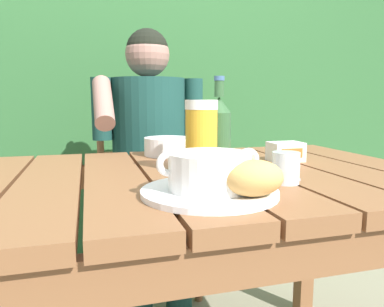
{
  "coord_description": "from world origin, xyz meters",
  "views": [
    {
      "loc": [
        -0.22,
        -0.91,
        0.92
      ],
      "look_at": [
        0.01,
        -0.13,
        0.8
      ],
      "focal_mm": 34.24,
      "sensor_mm": 36.0,
      "label": 1
    }
  ],
  "objects_px": {
    "soup_bowl": "(209,170)",
    "beer_bottle": "(219,132)",
    "diner_bowl": "(167,146)",
    "butter_tub": "(286,152)",
    "water_glass_small": "(286,168)",
    "beer_glass": "(201,137)",
    "chair_near_diner": "(145,190)",
    "table_knife": "(259,178)",
    "bread_roll": "(254,178)",
    "person_eating": "(150,146)",
    "serving_plate": "(209,192)"
  },
  "relations": [
    {
      "from": "bread_roll",
      "to": "diner_bowl",
      "type": "relative_size",
      "value": 0.77
    },
    {
      "from": "serving_plate",
      "to": "diner_bowl",
      "type": "distance_m",
      "value": 0.54
    },
    {
      "from": "bread_roll",
      "to": "table_knife",
      "type": "relative_size",
      "value": 0.78
    },
    {
      "from": "soup_bowl",
      "to": "diner_bowl",
      "type": "height_order",
      "value": "soup_bowl"
    },
    {
      "from": "bread_roll",
      "to": "butter_tub",
      "type": "bearing_deg",
      "value": 53.03
    },
    {
      "from": "bread_roll",
      "to": "soup_bowl",
      "type": "bearing_deg",
      "value": 130.6
    },
    {
      "from": "chair_near_diner",
      "to": "table_knife",
      "type": "relative_size",
      "value": 6.01
    },
    {
      "from": "diner_bowl",
      "to": "water_glass_small",
      "type": "bearing_deg",
      "value": -70.96
    },
    {
      "from": "person_eating",
      "to": "beer_bottle",
      "type": "relative_size",
      "value": 4.85
    },
    {
      "from": "serving_plate",
      "to": "soup_bowl",
      "type": "xyz_separation_m",
      "value": [
        0.0,
        -0.0,
        0.04
      ]
    },
    {
      "from": "chair_near_diner",
      "to": "bread_roll",
      "type": "relative_size",
      "value": 7.69
    },
    {
      "from": "butter_tub",
      "to": "water_glass_small",
      "type": "bearing_deg",
      "value": -120.16
    },
    {
      "from": "soup_bowl",
      "to": "table_knife",
      "type": "xyz_separation_m",
      "value": [
        0.16,
        0.09,
        -0.05
      ]
    },
    {
      "from": "chair_near_diner",
      "to": "bread_roll",
      "type": "bearing_deg",
      "value": -88.41
    },
    {
      "from": "soup_bowl",
      "to": "table_knife",
      "type": "distance_m",
      "value": 0.19
    },
    {
      "from": "beer_bottle",
      "to": "diner_bowl",
      "type": "distance_m",
      "value": 0.31
    },
    {
      "from": "soup_bowl",
      "to": "beer_bottle",
      "type": "height_order",
      "value": "beer_bottle"
    },
    {
      "from": "bread_roll",
      "to": "serving_plate",
      "type": "bearing_deg",
      "value": 130.6
    },
    {
      "from": "water_glass_small",
      "to": "diner_bowl",
      "type": "xyz_separation_m",
      "value": [
        -0.17,
        0.49,
        -0.01
      ]
    },
    {
      "from": "bread_roll",
      "to": "chair_near_diner",
      "type": "bearing_deg",
      "value": 91.59
    },
    {
      "from": "person_eating",
      "to": "water_glass_small",
      "type": "distance_m",
      "value": 0.86
    },
    {
      "from": "table_knife",
      "to": "diner_bowl",
      "type": "xyz_separation_m",
      "value": [
        -0.13,
        0.45,
        0.03
      ]
    },
    {
      "from": "beer_glass",
      "to": "diner_bowl",
      "type": "height_order",
      "value": "beer_glass"
    },
    {
      "from": "beer_glass",
      "to": "butter_tub",
      "type": "distance_m",
      "value": 0.33
    },
    {
      "from": "soup_bowl",
      "to": "beer_bottle",
      "type": "relative_size",
      "value": 0.86
    },
    {
      "from": "soup_bowl",
      "to": "beer_glass",
      "type": "height_order",
      "value": "beer_glass"
    },
    {
      "from": "chair_near_diner",
      "to": "table_knife",
      "type": "height_order",
      "value": "chair_near_diner"
    },
    {
      "from": "chair_near_diner",
      "to": "beer_glass",
      "type": "xyz_separation_m",
      "value": [
        0.02,
        -0.86,
        0.35
      ]
    },
    {
      "from": "serving_plate",
      "to": "beer_bottle",
      "type": "relative_size",
      "value": 1.1
    },
    {
      "from": "person_eating",
      "to": "soup_bowl",
      "type": "height_order",
      "value": "person_eating"
    },
    {
      "from": "beer_bottle",
      "to": "diner_bowl",
      "type": "bearing_deg",
      "value": 105.99
    },
    {
      "from": "soup_bowl",
      "to": "bread_roll",
      "type": "xyz_separation_m",
      "value": [
        0.06,
        -0.07,
        -0.0
      ]
    },
    {
      "from": "serving_plate",
      "to": "beer_glass",
      "type": "height_order",
      "value": "beer_glass"
    },
    {
      "from": "beer_bottle",
      "to": "butter_tub",
      "type": "relative_size",
      "value": 2.51
    },
    {
      "from": "butter_tub",
      "to": "soup_bowl",
      "type": "bearing_deg",
      "value": -138.17
    },
    {
      "from": "beer_bottle",
      "to": "table_knife",
      "type": "bearing_deg",
      "value": -74.15
    },
    {
      "from": "chair_near_diner",
      "to": "butter_tub",
      "type": "bearing_deg",
      "value": -66.83
    },
    {
      "from": "serving_plate",
      "to": "chair_near_diner",
      "type": "bearing_deg",
      "value": 88.42
    },
    {
      "from": "person_eating",
      "to": "butter_tub",
      "type": "height_order",
      "value": "person_eating"
    },
    {
      "from": "person_eating",
      "to": "table_knife",
      "type": "height_order",
      "value": "person_eating"
    },
    {
      "from": "beer_bottle",
      "to": "diner_bowl",
      "type": "relative_size",
      "value": 1.6
    },
    {
      "from": "chair_near_diner",
      "to": "diner_bowl",
      "type": "xyz_separation_m",
      "value": [
        -0.0,
        -0.54,
        0.28
      ]
    },
    {
      "from": "person_eating",
      "to": "diner_bowl",
      "type": "xyz_separation_m",
      "value": [
        0.0,
        -0.35,
        0.04
      ]
    },
    {
      "from": "water_glass_small",
      "to": "diner_bowl",
      "type": "height_order",
      "value": "water_glass_small"
    },
    {
      "from": "soup_bowl",
      "to": "person_eating",
      "type": "bearing_deg",
      "value": 88.26
    },
    {
      "from": "beer_bottle",
      "to": "water_glass_small",
      "type": "distance_m",
      "value": 0.23
    },
    {
      "from": "serving_plate",
      "to": "soup_bowl",
      "type": "relative_size",
      "value": 1.29
    },
    {
      "from": "chair_near_diner",
      "to": "diner_bowl",
      "type": "distance_m",
      "value": 0.61
    },
    {
      "from": "beer_glass",
      "to": "diner_bowl",
      "type": "xyz_separation_m",
      "value": [
        -0.02,
        0.32,
        -0.06
      ]
    },
    {
      "from": "chair_near_diner",
      "to": "serving_plate",
      "type": "distance_m",
      "value": 1.12
    }
  ]
}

